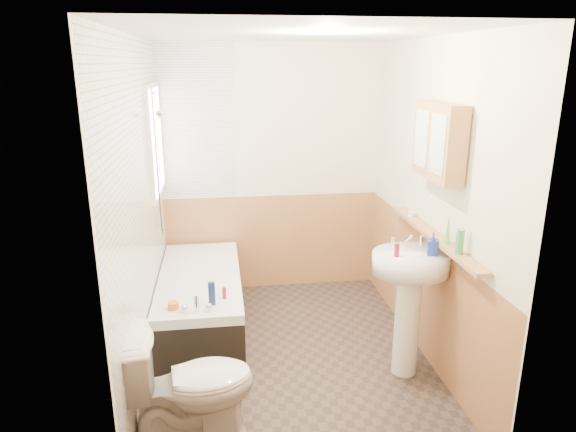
# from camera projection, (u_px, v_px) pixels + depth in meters

# --- Properties ---
(floor) EXTENTS (2.80, 2.80, 0.00)m
(floor) POSITION_uv_depth(u_px,v_px,m) (290.00, 355.00, 4.23)
(floor) COLOR #312723
(floor) RESTS_ON ground
(ceiling) EXTENTS (2.80, 2.80, 0.00)m
(ceiling) POSITION_uv_depth(u_px,v_px,m) (291.00, 34.00, 3.51)
(ceiling) COLOR white
(ceiling) RESTS_ON ground
(wall_back) EXTENTS (2.20, 0.02, 2.50)m
(wall_back) POSITION_uv_depth(u_px,v_px,m) (271.00, 171.00, 5.21)
(wall_back) COLOR #EEE7C5
(wall_back) RESTS_ON ground
(wall_front) EXTENTS (2.20, 0.02, 2.50)m
(wall_front) POSITION_uv_depth(u_px,v_px,m) (331.00, 286.00, 2.53)
(wall_front) COLOR #EEE7C5
(wall_front) RESTS_ON ground
(wall_left) EXTENTS (0.02, 2.80, 2.50)m
(wall_left) POSITION_uv_depth(u_px,v_px,m) (140.00, 215.00, 3.72)
(wall_left) COLOR #EEE7C5
(wall_left) RESTS_ON ground
(wall_right) EXTENTS (0.02, 2.80, 2.50)m
(wall_right) POSITION_uv_depth(u_px,v_px,m) (431.00, 204.00, 4.02)
(wall_right) COLOR #EEE7C5
(wall_right) RESTS_ON ground
(wainscot_right) EXTENTS (0.01, 2.80, 1.00)m
(wainscot_right) POSITION_uv_depth(u_px,v_px,m) (421.00, 291.00, 4.23)
(wainscot_right) COLOR #B77D4B
(wainscot_right) RESTS_ON wall_right
(wainscot_front) EXTENTS (2.20, 0.01, 1.00)m
(wainscot_front) POSITION_uv_depth(u_px,v_px,m) (327.00, 412.00, 2.77)
(wainscot_front) COLOR #B77D4B
(wainscot_front) RESTS_ON wall_front
(wainscot_back) EXTENTS (2.20, 0.01, 1.00)m
(wainscot_back) POSITION_uv_depth(u_px,v_px,m) (272.00, 242.00, 5.40)
(wainscot_back) COLOR #B77D4B
(wainscot_back) RESTS_ON wall_back
(tile_cladding_left) EXTENTS (0.01, 2.80, 2.50)m
(tile_cladding_left) POSITION_uv_depth(u_px,v_px,m) (143.00, 215.00, 3.73)
(tile_cladding_left) COLOR white
(tile_cladding_left) RESTS_ON wall_left
(tile_return_back) EXTENTS (0.75, 0.01, 1.50)m
(tile_return_back) POSITION_uv_depth(u_px,v_px,m) (196.00, 123.00, 4.95)
(tile_return_back) COLOR white
(tile_return_back) RESTS_ON wall_back
(window) EXTENTS (0.03, 0.79, 0.99)m
(window) POSITION_uv_depth(u_px,v_px,m) (156.00, 141.00, 4.52)
(window) COLOR white
(window) RESTS_ON wall_left
(bathtub) EXTENTS (0.70, 1.62, 0.67)m
(bathtub) POSITION_uv_depth(u_px,v_px,m) (201.00, 301.00, 4.56)
(bathtub) COLOR black
(bathtub) RESTS_ON floor
(shower_riser) EXTENTS (0.11, 0.09, 1.28)m
(shower_riser) POSITION_uv_depth(u_px,v_px,m) (157.00, 151.00, 4.32)
(shower_riser) COLOR silver
(shower_riser) RESTS_ON wall_left
(toilet) EXTENTS (0.86, 0.56, 0.79)m
(toilet) POSITION_uv_depth(u_px,v_px,m) (189.00, 386.00, 3.16)
(toilet) COLOR white
(toilet) RESTS_ON floor
(sink) EXTENTS (0.58, 0.47, 1.11)m
(sink) POSITION_uv_depth(u_px,v_px,m) (409.00, 288.00, 3.80)
(sink) COLOR white
(sink) RESTS_ON floor
(pine_shelf) EXTENTS (0.10, 1.52, 0.03)m
(pine_shelf) POSITION_uv_depth(u_px,v_px,m) (433.00, 236.00, 3.82)
(pine_shelf) COLOR #B77D4B
(pine_shelf) RESTS_ON wall_right
(medicine_cabinet) EXTENTS (0.15, 0.59, 0.53)m
(medicine_cabinet) POSITION_uv_depth(u_px,v_px,m) (439.00, 141.00, 3.60)
(medicine_cabinet) COLOR #B77D4B
(medicine_cabinet) RESTS_ON wall_right
(foam_can) EXTENTS (0.06, 0.06, 0.17)m
(foam_can) POSITION_uv_depth(u_px,v_px,m) (460.00, 242.00, 3.40)
(foam_can) COLOR #388447
(foam_can) RESTS_ON pine_shelf
(green_bottle) EXTENTS (0.06, 0.06, 0.22)m
(green_bottle) POSITION_uv_depth(u_px,v_px,m) (448.00, 229.00, 3.57)
(green_bottle) COLOR #59C647
(green_bottle) RESTS_ON pine_shelf
(black_jar) EXTENTS (0.07, 0.07, 0.04)m
(black_jar) POSITION_uv_depth(u_px,v_px,m) (411.00, 214.00, 4.25)
(black_jar) COLOR silver
(black_jar) RESTS_ON pine_shelf
(soap_bottle) EXTENTS (0.12, 0.18, 0.08)m
(soap_bottle) POSITION_uv_depth(u_px,v_px,m) (432.00, 250.00, 3.67)
(soap_bottle) COLOR #19339E
(soap_bottle) RESTS_ON sink
(clear_bottle) EXTENTS (0.04, 0.04, 0.10)m
(clear_bottle) POSITION_uv_depth(u_px,v_px,m) (397.00, 250.00, 3.63)
(clear_bottle) COLOR maroon
(clear_bottle) RESTS_ON sink
(blue_gel) EXTENTS (0.05, 0.04, 0.19)m
(blue_gel) POSITION_uv_depth(u_px,v_px,m) (212.00, 293.00, 3.90)
(blue_gel) COLOR navy
(blue_gel) RESTS_ON bathtub
(cream_jar) EXTENTS (0.10, 0.10, 0.05)m
(cream_jar) POSITION_uv_depth(u_px,v_px,m) (173.00, 306.00, 3.86)
(cream_jar) COLOR orange
(cream_jar) RESTS_ON bathtub
(orange_bottle) EXTENTS (0.03, 0.03, 0.10)m
(orange_bottle) POSITION_uv_depth(u_px,v_px,m) (224.00, 293.00, 4.02)
(orange_bottle) COLOR maroon
(orange_bottle) RESTS_ON bathtub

